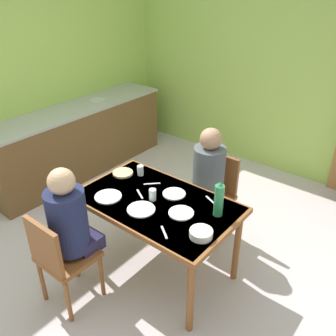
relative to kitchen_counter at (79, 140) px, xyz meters
name	(u,v)px	position (x,y,z in m)	size (l,w,h in m)	color
ground_plane	(145,251)	(1.79, -0.70, -0.45)	(6.36, 6.36, 0.00)	#C0B1B6
wall_back	(270,70)	(1.79, 1.75, 0.86)	(4.44, 0.10, 2.62)	#9EC255
wall_left	(48,72)	(-0.33, -0.09, 0.86)	(0.10, 3.67, 2.62)	#9EC151
kitchen_counter	(79,140)	(0.00, 0.00, 0.00)	(0.61, 2.56, 0.91)	brown
dining_table	(157,209)	(2.04, -0.79, 0.22)	(1.35, 0.82, 0.75)	brown
chair_near_diner	(60,257)	(1.70, -1.56, 0.05)	(0.40, 0.40, 0.87)	brown
chair_far_diner	(214,192)	(2.13, -0.03, 0.05)	(0.40, 0.40, 0.87)	brown
person_near_diner	(69,219)	(1.70, -1.42, 0.33)	(0.30, 0.37, 0.77)	#262144
person_far_diner	(208,173)	(2.13, -0.16, 0.33)	(0.30, 0.37, 0.77)	#4E564E
water_bottle_green_near	(219,199)	(2.53, -0.63, 0.45)	(0.08, 0.08, 0.30)	#2A7E4A
serving_bowl_center	(201,233)	(2.58, -0.94, 0.33)	(0.17, 0.17, 0.06)	silver
dinner_plate_near_left	(108,197)	(1.68, -1.00, 0.31)	(0.23, 0.23, 0.01)	white
dinner_plate_near_right	(141,209)	(2.02, -0.96, 0.31)	(0.23, 0.23, 0.01)	white
dinner_plate_far_center	(174,194)	(2.09, -0.62, 0.31)	(0.20, 0.20, 0.01)	white
dinner_plate_far_side	(181,213)	(2.30, -0.80, 0.31)	(0.20, 0.20, 0.01)	white
drinking_glass_by_near_diner	(140,170)	(1.64, -0.55, 0.35)	(0.06, 0.06, 0.09)	silver
drinking_glass_by_far_diner	(153,195)	(2.00, -0.80, 0.35)	(0.06, 0.06, 0.10)	silver
bread_plate_sliced	(123,173)	(1.50, -0.64, 0.31)	(0.19, 0.19, 0.02)	#DBB77A
cutlery_knife_near	(211,201)	(2.39, -0.50, 0.31)	(0.15, 0.02, 0.00)	silver
cutlery_fork_near	(164,232)	(2.34, -1.07, 0.31)	(0.15, 0.02, 0.00)	silver
cutlery_knife_far	(140,194)	(1.86, -0.80, 0.31)	(0.15, 0.02, 0.00)	silver
cutlery_fork_far	(152,184)	(1.83, -0.61, 0.31)	(0.15, 0.02, 0.00)	silver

